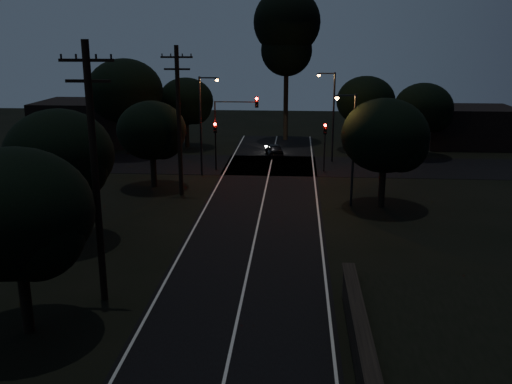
{
  "coord_description": "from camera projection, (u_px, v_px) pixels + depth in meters",
  "views": [
    {
      "loc": [
        2.27,
        -7.27,
        11.15
      ],
      "look_at": [
        0.0,
        24.0,
        2.5
      ],
      "focal_mm": 40.0,
      "sensor_mm": 36.0,
      "label": 1
    }
  ],
  "objects": [
    {
      "name": "road_surface",
      "position": [
        263.0,
        199.0,
        40.03
      ],
      "size": [
        60.0,
        70.0,
        0.03
      ],
      "color": "black",
      "rests_on": "ground"
    },
    {
      "name": "utility_pole_mid",
      "position": [
        95.0,
        171.0,
        23.42
      ],
      "size": [
        2.2,
        0.3,
        11.0
      ],
      "color": "black",
      "rests_on": "ground"
    },
    {
      "name": "utility_pole_far",
      "position": [
        179.0,
        119.0,
        39.83
      ],
      "size": [
        2.2,
        0.3,
        10.5
      ],
      "color": "black",
      "rests_on": "ground"
    },
    {
      "name": "tree_left_b",
      "position": [
        20.0,
        217.0,
        20.82
      ],
      "size": [
        5.72,
        5.72,
        7.27
      ],
      "color": "black",
      "rests_on": "ground"
    },
    {
      "name": "tree_left_c",
      "position": [
        62.0,
        158.0,
        30.59
      ],
      "size": [
        5.86,
        5.86,
        7.4
      ],
      "color": "black",
      "rests_on": "ground"
    },
    {
      "name": "tree_left_d",
      "position": [
        154.0,
        132.0,
        42.16
      ],
      "size": [
        5.13,
        5.13,
        6.51
      ],
      "color": "black",
      "rests_on": "ground"
    },
    {
      "name": "tree_far_nw",
      "position": [
        188.0,
        103.0,
        57.47
      ],
      "size": [
        5.57,
        5.57,
        7.06
      ],
      "color": "black",
      "rests_on": "ground"
    },
    {
      "name": "tree_far_w",
      "position": [
        127.0,
        93.0,
        53.59
      ],
      "size": [
        7.12,
        7.12,
        9.08
      ],
      "color": "black",
      "rests_on": "ground"
    },
    {
      "name": "tree_far_ne",
      "position": [
        368.0,
        102.0,
        56.17
      ],
      "size": [
        5.78,
        5.78,
        7.31
      ],
      "color": "black",
      "rests_on": "ground"
    },
    {
      "name": "tree_far_e",
      "position": [
        426.0,
        109.0,
        53.01
      ],
      "size": [
        5.45,
        5.45,
        6.91
      ],
      "color": "black",
      "rests_on": "ground"
    },
    {
      "name": "tree_right_a",
      "position": [
        388.0,
        138.0,
        37.02
      ],
      "size": [
        5.71,
        5.71,
        7.26
      ],
      "color": "black",
      "rests_on": "ground"
    },
    {
      "name": "tall_pine",
      "position": [
        287.0,
        31.0,
        59.85
      ],
      "size": [
        7.03,
        7.03,
        15.97
      ],
      "color": "black",
      "rests_on": "ground"
    },
    {
      "name": "building_left",
      "position": [
        89.0,
        122.0,
        60.91
      ],
      "size": [
        10.0,
        8.0,
        4.4
      ],
      "primitive_type": "cube",
      "color": "black",
      "rests_on": "ground"
    },
    {
      "name": "building_right",
      "position": [
        468.0,
        126.0,
        59.14
      ],
      "size": [
        9.0,
        7.0,
        4.0
      ],
      "primitive_type": "cube",
      "color": "black",
      "rests_on": "ground"
    },
    {
      "name": "signal_left",
      "position": [
        215.0,
        137.0,
        48.12
      ],
      "size": [
        0.28,
        0.35,
        4.1
      ],
      "color": "black",
      "rests_on": "ground"
    },
    {
      "name": "signal_right",
      "position": [
        325.0,
        138.0,
        47.48
      ],
      "size": [
        0.28,
        0.35,
        4.1
      ],
      "color": "black",
      "rests_on": "ground"
    },
    {
      "name": "signal_mast",
      "position": [
        235.0,
        119.0,
        47.61
      ],
      "size": [
        3.7,
        0.35,
        6.25
      ],
      "color": "black",
      "rests_on": "ground"
    },
    {
      "name": "streetlight_a",
      "position": [
        203.0,
        119.0,
        45.78
      ],
      "size": [
        1.66,
        0.26,
        8.0
      ],
      "color": "black",
      "rests_on": "ground"
    },
    {
      "name": "streetlight_b",
      "position": [
        331.0,
        111.0,
        50.81
      ],
      "size": [
        1.66,
        0.26,
        8.0
      ],
      "color": "black",
      "rests_on": "ground"
    },
    {
      "name": "streetlight_c",
      "position": [
        351.0,
        142.0,
        37.39
      ],
      "size": [
        1.46,
        0.26,
        7.5
      ],
      "color": "black",
      "rests_on": "ground"
    },
    {
      "name": "car",
      "position": [
        274.0,
        150.0,
        54.16
      ],
      "size": [
        2.03,
        3.78,
        1.22
      ],
      "primitive_type": "imported",
      "rotation": [
        0.0,
        0.0,
        3.31
      ],
      "color": "black",
      "rests_on": "ground"
    }
  ]
}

